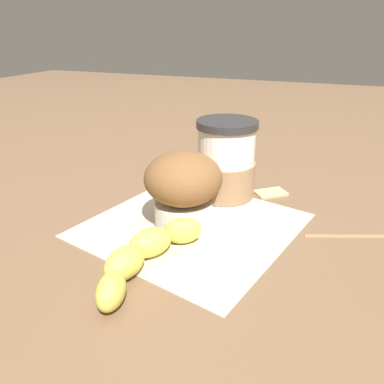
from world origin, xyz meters
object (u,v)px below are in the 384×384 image
Objects in this scene: banana at (144,254)px; muffin at (183,187)px; sugar_packet at (271,192)px; coffee_cup at (225,170)px.

muffin is at bearing 176.71° from banana.
muffin is 2.12× the size of sugar_packet.
banana is (0.17, -0.04, -0.05)m from coffee_cup.
muffin is (0.07, -0.04, -0.00)m from coffee_cup.
muffin is 0.57× the size of banana.
sugar_packet is at bearing 159.40° from banana.
coffee_cup reaches higher than muffin.
banana is 3.70× the size of sugar_packet.
coffee_cup is at bearing 165.89° from banana.
muffin is at bearing -30.51° from sugar_packet.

